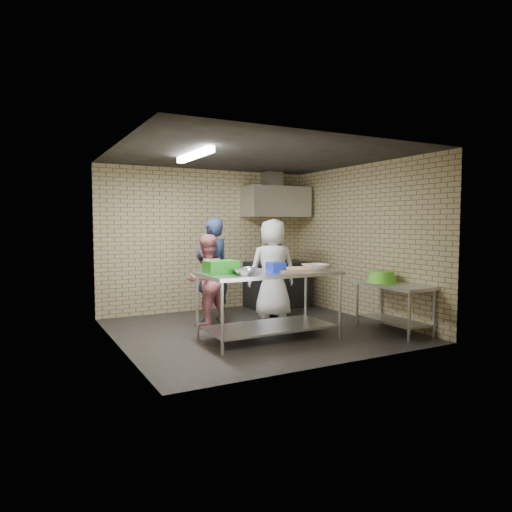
{
  "coord_description": "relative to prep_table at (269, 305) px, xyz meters",
  "views": [
    {
      "loc": [
        -3.34,
        -6.28,
        1.67
      ],
      "look_at": [
        0.1,
        0.2,
        1.15
      ],
      "focal_mm": 32.36,
      "sensor_mm": 36.0,
      "label": 1
    }
  ],
  "objects": [
    {
      "name": "floor",
      "position": [
        0.1,
        0.57,
        -0.49
      ],
      "size": [
        4.2,
        4.2,
        0.0
      ],
      "primitive_type": "plane",
      "color": "black",
      "rests_on": "ground"
    },
    {
      "name": "ceiling",
      "position": [
        0.1,
        0.57,
        2.21
      ],
      "size": [
        4.2,
        4.2,
        0.0
      ],
      "primitive_type": "plane",
      "rotation": [
        3.14,
        0.0,
        0.0
      ],
      "color": "black",
      "rests_on": "ground"
    },
    {
      "name": "back_wall",
      "position": [
        0.1,
        2.57,
        0.86
      ],
      "size": [
        4.2,
        0.06,
        2.7
      ],
      "primitive_type": "cube",
      "color": "tan",
      "rests_on": "ground"
    },
    {
      "name": "front_wall",
      "position": [
        0.1,
        -1.43,
        0.86
      ],
      "size": [
        4.2,
        0.06,
        2.7
      ],
      "primitive_type": "cube",
      "color": "tan",
      "rests_on": "ground"
    },
    {
      "name": "left_wall",
      "position": [
        -2.0,
        0.57,
        0.86
      ],
      "size": [
        0.06,
        4.0,
        2.7
      ],
      "primitive_type": "cube",
      "color": "tan",
      "rests_on": "ground"
    },
    {
      "name": "right_wall",
      "position": [
        2.2,
        0.57,
        0.86
      ],
      "size": [
        0.06,
        4.0,
        2.7
      ],
      "primitive_type": "cube",
      "color": "tan",
      "rests_on": "ground"
    },
    {
      "name": "prep_table",
      "position": [
        0.0,
        0.0,
        0.0
      ],
      "size": [
        1.96,
        0.98,
        0.98
      ],
      "primitive_type": "cube",
      "color": "silver",
      "rests_on": "floor"
    },
    {
      "name": "side_counter",
      "position": [
        1.9,
        -0.53,
        -0.12
      ],
      "size": [
        0.6,
        1.2,
        0.75
      ],
      "primitive_type": "cube",
      "color": "silver",
      "rests_on": "floor"
    },
    {
      "name": "stove",
      "position": [
        1.45,
        2.22,
        -0.04
      ],
      "size": [
        1.2,
        0.7,
        0.9
      ],
      "primitive_type": "cube",
      "color": "black",
      "rests_on": "floor"
    },
    {
      "name": "range_hood",
      "position": [
        1.45,
        2.27,
        1.61
      ],
      "size": [
        1.3,
        0.6,
        0.6
      ],
      "primitive_type": "cube",
      "color": "silver",
      "rests_on": "back_wall"
    },
    {
      "name": "hood_duct",
      "position": [
        1.45,
        2.42,
        2.06
      ],
      "size": [
        0.35,
        0.3,
        0.3
      ],
      "primitive_type": "cube",
      "color": "#A5A8AD",
      "rests_on": "back_wall"
    },
    {
      "name": "wall_shelf",
      "position": [
        1.75,
        2.46,
        1.43
      ],
      "size": [
        0.8,
        0.2,
        0.04
      ],
      "primitive_type": "cube",
      "color": "#3F2B19",
      "rests_on": "back_wall"
    },
    {
      "name": "fluorescent_fixture",
      "position": [
        -0.9,
        0.57,
        2.15
      ],
      "size": [
        0.1,
        1.25,
        0.08
      ],
      "primitive_type": "cube",
      "color": "white",
      "rests_on": "ceiling"
    },
    {
      "name": "green_crate",
      "position": [
        -0.7,
        0.12,
        0.58
      ],
      "size": [
        0.44,
        0.33,
        0.17
      ],
      "primitive_type": "cube",
      "color": "#1F971B",
      "rests_on": "prep_table"
    },
    {
      "name": "blue_tub",
      "position": [
        0.05,
        -0.1,
        0.56
      ],
      "size": [
        0.22,
        0.22,
        0.14
      ],
      "primitive_type": "cube",
      "color": "#172AB3",
      "rests_on": "prep_table"
    },
    {
      "name": "cutting_board",
      "position": [
        0.35,
        -0.02,
        0.51
      ],
      "size": [
        0.6,
        0.46,
        0.03
      ],
      "primitive_type": "cube",
      "color": "tan",
      "rests_on": "prep_table"
    },
    {
      "name": "mixing_bowl_a",
      "position": [
        -0.5,
        -0.2,
        0.53
      ],
      "size": [
        0.34,
        0.34,
        0.08
      ],
      "primitive_type": "imported",
      "rotation": [
        0.0,
        0.0,
        -0.12
      ],
      "color": "silver",
      "rests_on": "prep_table"
    },
    {
      "name": "mixing_bowl_b",
      "position": [
        -0.3,
        0.05,
        0.53
      ],
      "size": [
        0.26,
        0.26,
        0.07
      ],
      "primitive_type": "imported",
      "rotation": [
        0.0,
        0.0,
        -0.12
      ],
      "color": "silver",
      "rests_on": "prep_table"
    },
    {
      "name": "ceramic_bowl",
      "position": [
        0.7,
        -0.15,
        0.54
      ],
      "size": [
        0.42,
        0.42,
        0.09
      ],
      "primitive_type": "imported",
      "rotation": [
        0.0,
        0.0,
        -0.12
      ],
      "color": "#C1B19B",
      "rests_on": "prep_table"
    },
    {
      "name": "green_basin",
      "position": [
        1.88,
        -0.28,
        0.34
      ],
      "size": [
        0.46,
        0.46,
        0.17
      ],
      "primitive_type": null,
      "color": "#59C626",
      "rests_on": "side_counter"
    },
    {
      "name": "bottle_red",
      "position": [
        1.5,
        2.46,
        1.54
      ],
      "size": [
        0.07,
        0.07,
        0.18
      ],
      "primitive_type": "cylinder",
      "color": "#B22619",
      "rests_on": "wall_shelf"
    },
    {
      "name": "bottle_green",
      "position": [
        1.9,
        2.46,
        1.52
      ],
      "size": [
        0.06,
        0.06,
        0.15
      ],
      "primitive_type": "cylinder",
      "color": "green",
      "rests_on": "wall_shelf"
    },
    {
      "name": "man_navy",
      "position": [
        -0.27,
        1.46,
        0.39
      ],
      "size": [
        0.73,
        0.57,
        1.76
      ],
      "primitive_type": "imported",
      "rotation": [
        0.0,
        0.0,
        3.39
      ],
      "color": "black",
      "rests_on": "floor"
    },
    {
      "name": "woman_pink",
      "position": [
        -0.45,
        1.29,
        0.25
      ],
      "size": [
        0.85,
        0.74,
        1.49
      ],
      "primitive_type": "imported",
      "rotation": [
        0.0,
        0.0,
        3.42
      ],
      "color": "#C16670",
      "rests_on": "floor"
    },
    {
      "name": "woman_white",
      "position": [
        0.83,
        1.33,
        0.39
      ],
      "size": [
        0.95,
        0.71,
        1.75
      ],
      "primitive_type": "imported",
      "rotation": [
        0.0,
        0.0,
        2.95
      ],
      "color": "white",
      "rests_on": "floor"
    }
  ]
}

